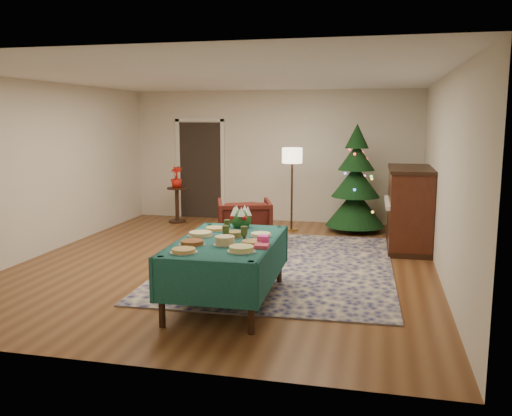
% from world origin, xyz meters
% --- Properties ---
extents(room_shell, '(7.00, 7.00, 7.00)m').
position_xyz_m(room_shell, '(0.00, 0.00, 1.35)').
color(room_shell, '#593319').
rests_on(room_shell, ground).
extents(doorway, '(1.08, 0.04, 2.16)m').
position_xyz_m(doorway, '(-1.60, 3.48, 1.10)').
color(doorway, black).
rests_on(doorway, ground).
extents(rug, '(3.35, 4.31, 0.02)m').
position_xyz_m(rug, '(0.79, -0.01, 0.01)').
color(rug, '#131549').
rests_on(rug, ground).
extents(buffet_table, '(1.17, 1.95, 0.75)m').
position_xyz_m(buffet_table, '(0.49, -1.73, 0.60)').
color(buffet_table, black).
rests_on(buffet_table, ground).
extents(platter_0, '(0.29, 0.29, 0.05)m').
position_xyz_m(platter_0, '(0.22, -2.41, 0.77)').
color(platter_0, silver).
rests_on(platter_0, buffet_table).
extents(platter_1, '(0.30, 0.30, 0.06)m').
position_xyz_m(platter_1, '(0.79, -2.24, 0.78)').
color(platter_1, silver).
rests_on(platter_1, buffet_table).
extents(platter_2, '(0.30, 0.30, 0.05)m').
position_xyz_m(platter_2, '(0.18, -2.06, 0.77)').
color(platter_2, silver).
rests_on(platter_2, buffet_table).
extents(platter_3, '(0.25, 0.25, 0.10)m').
position_xyz_m(platter_3, '(0.54, -1.99, 0.80)').
color(platter_3, silver).
rests_on(platter_3, buffet_table).
extents(platter_4, '(0.29, 0.29, 0.04)m').
position_xyz_m(platter_4, '(0.83, -1.87, 0.77)').
color(platter_4, silver).
rests_on(platter_4, buffet_table).
extents(platter_5, '(0.32, 0.32, 0.05)m').
position_xyz_m(platter_5, '(0.13, -1.61, 0.77)').
color(platter_5, silver).
rests_on(platter_5, buffet_table).
extents(platter_6, '(0.25, 0.25, 0.07)m').
position_xyz_m(platter_6, '(0.52, -1.58, 0.78)').
color(platter_6, silver).
rests_on(platter_6, buffet_table).
extents(platter_7, '(0.27, 0.27, 0.04)m').
position_xyz_m(platter_7, '(0.82, -1.45, 0.77)').
color(platter_7, silver).
rests_on(platter_7, buffet_table).
extents(platter_8, '(0.28, 0.28, 0.04)m').
position_xyz_m(platter_8, '(0.20, -1.25, 0.77)').
color(platter_8, silver).
rests_on(platter_8, buffet_table).
extents(goblet_0, '(0.08, 0.08, 0.17)m').
position_xyz_m(goblet_0, '(0.40, -1.41, 0.84)').
color(goblet_0, '#2D471E').
rests_on(goblet_0, buffet_table).
extents(goblet_1, '(0.08, 0.08, 0.17)m').
position_xyz_m(goblet_1, '(0.70, -1.76, 0.84)').
color(goblet_1, '#2D471E').
rests_on(goblet_1, buffet_table).
extents(goblet_2, '(0.08, 0.08, 0.17)m').
position_xyz_m(goblet_2, '(0.48, -1.76, 0.84)').
color(goblet_2, '#2D471E').
rests_on(goblet_2, buffet_table).
extents(napkin_stack, '(0.15, 0.15, 0.04)m').
position_xyz_m(napkin_stack, '(0.96, -2.02, 0.77)').
color(napkin_stack, '#EE4264').
rests_on(napkin_stack, buffet_table).
extents(gift_box, '(0.12, 0.12, 0.10)m').
position_xyz_m(gift_box, '(0.94, -1.85, 0.80)').
color(gift_box, '#F443B6').
rests_on(gift_box, buffet_table).
extents(centerpiece, '(0.27, 0.27, 0.31)m').
position_xyz_m(centerpiece, '(0.46, -0.98, 0.88)').
color(centerpiece, '#1E4C1E').
rests_on(centerpiece, buffet_table).
extents(armchair, '(1.07, 1.03, 0.88)m').
position_xyz_m(armchair, '(-0.01, 1.02, 0.44)').
color(armchair, '#41140E').
rests_on(armchair, ground).
extents(floor_lamp, '(0.38, 0.38, 1.58)m').
position_xyz_m(floor_lamp, '(0.54, 2.57, 1.34)').
color(floor_lamp, '#A57F3F').
rests_on(floor_lamp, ground).
extents(side_table, '(0.41, 0.41, 0.73)m').
position_xyz_m(side_table, '(-1.90, 2.83, 0.35)').
color(side_table, black).
rests_on(side_table, ground).
extents(potted_plant, '(0.24, 0.43, 0.24)m').
position_xyz_m(potted_plant, '(-1.90, 2.83, 0.85)').
color(potted_plant, red).
rests_on(potted_plant, side_table).
extents(christmas_tree, '(1.31, 1.31, 2.03)m').
position_xyz_m(christmas_tree, '(1.72, 2.78, 0.91)').
color(christmas_tree, black).
rests_on(christmas_tree, ground).
extents(piano, '(0.75, 1.56, 1.34)m').
position_xyz_m(piano, '(2.65, 1.54, 0.66)').
color(piano, black).
rests_on(piano, ground).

